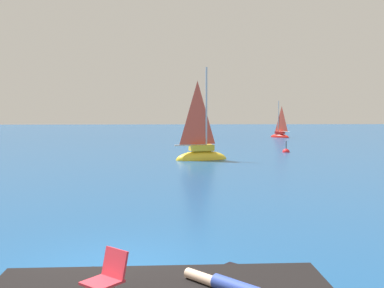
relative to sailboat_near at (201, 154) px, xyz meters
name	(u,v)px	position (x,y,z in m)	size (l,w,h in m)	color
ground_plane	(114,268)	(-3.09, -20.68, -0.36)	(160.00, 160.00, 0.00)	navy
boulder_inland	(94,283)	(-3.39, -21.54, -0.36)	(0.76, 0.61, 0.42)	black
sailboat_near	(201,154)	(0.00, 0.00, 0.00)	(3.71, 2.08, 6.71)	yellow
sailboat_far	(280,135)	(10.16, 21.60, -0.12)	(2.25, 2.31, 4.57)	red
person_sunbather	(230,286)	(-0.86, -23.49, 0.30)	(1.32, 1.36, 0.25)	#334CB2
beach_chair	(108,274)	(-2.78, -23.78, 0.63)	(0.75, 0.76, 0.80)	#E03342
marker_buoy	(286,152)	(6.82, 4.74, -0.36)	(0.56, 0.56, 1.13)	red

